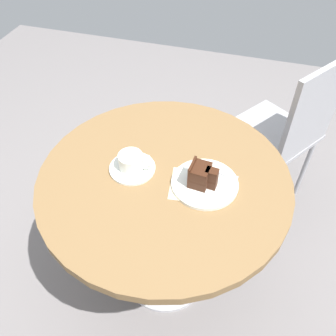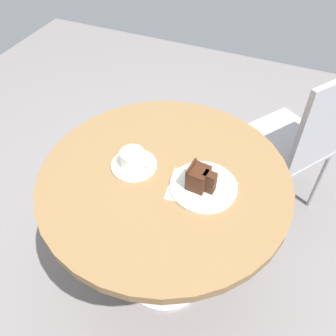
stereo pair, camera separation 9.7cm
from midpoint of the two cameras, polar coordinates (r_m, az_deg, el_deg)
The scene contains 10 objects.
ground_plane at distance 1.79m, azimuth 1.19°, elevation -16.42°, with size 4.40×4.40×0.01m, color slate.
cafe_table at distance 1.30m, azimuth 1.58°, elevation -4.44°, with size 0.88×0.88×0.68m.
saucer at distance 1.26m, azimuth -3.20°, elevation 0.48°, with size 0.16×0.16×0.01m.
coffee_cup at distance 1.23m, azimuth -3.45°, elevation 1.40°, with size 0.12×0.09×0.06m.
teaspoon at distance 1.28m, azimuth -1.88°, elevation 2.11°, with size 0.10×0.04×0.00m.
cake_plate at distance 1.20m, azimuth 8.05°, elevation -3.02°, with size 0.23×0.23×0.01m.
cake_slice at distance 1.16m, azimuth 7.51°, elevation -1.75°, with size 0.10×0.08×0.08m.
fork at distance 1.22m, azimuth 10.86°, elevation -1.74°, with size 0.15×0.04×0.00m.
napkin at distance 1.19m, azimuth 6.37°, elevation -3.22°, with size 0.18×0.17×0.00m.
cafe_chair at distance 1.75m, azimuth 22.35°, elevation 4.45°, with size 0.53×0.53×0.88m.
Camera 2 is at (0.34, -0.76, 1.58)m, focal length 38.00 mm.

